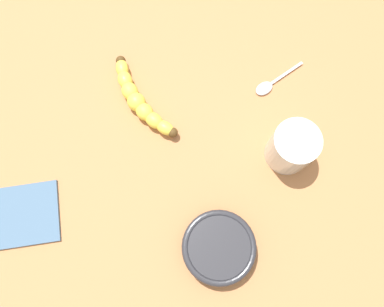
{
  "coord_description": "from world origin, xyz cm",
  "views": [
    {
      "loc": [
        7.81,
        -16.27,
        71.58
      ],
      "look_at": [
        0.84,
        -0.67,
        5.0
      ],
      "focal_mm": 35.98,
      "sensor_mm": 36.0,
      "label": 1
    }
  ],
  "objects_px": {
    "smoothie_glass": "(291,148)",
    "teaspoon": "(267,86)",
    "banana": "(139,100)",
    "ceramic_bowl": "(219,247)"
  },
  "relations": [
    {
      "from": "smoothie_glass",
      "to": "teaspoon",
      "type": "bearing_deg",
      "value": 126.5
    },
    {
      "from": "banana",
      "to": "ceramic_bowl",
      "type": "relative_size",
      "value": 1.38
    },
    {
      "from": "teaspoon",
      "to": "ceramic_bowl",
      "type": "bearing_deg",
      "value": 36.33
    },
    {
      "from": "smoothie_glass",
      "to": "teaspoon",
      "type": "distance_m",
      "value": 0.14
    },
    {
      "from": "smoothie_glass",
      "to": "teaspoon",
      "type": "height_order",
      "value": "smoothie_glass"
    },
    {
      "from": "ceramic_bowl",
      "to": "teaspoon",
      "type": "height_order",
      "value": "ceramic_bowl"
    },
    {
      "from": "banana",
      "to": "teaspoon",
      "type": "relative_size",
      "value": 1.65
    },
    {
      "from": "smoothie_glass",
      "to": "ceramic_bowl",
      "type": "bearing_deg",
      "value": -103.25
    },
    {
      "from": "banana",
      "to": "teaspoon",
      "type": "bearing_deg",
      "value": 62.65
    },
    {
      "from": "banana",
      "to": "ceramic_bowl",
      "type": "distance_m",
      "value": 0.3
    }
  ]
}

